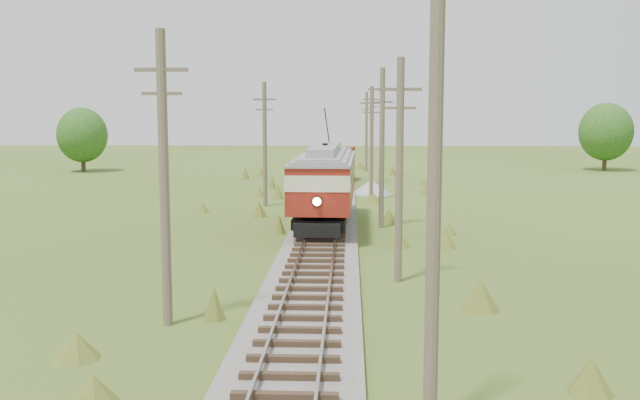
{
  "coord_description": "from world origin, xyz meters",
  "views": [
    {
      "loc": [
        1.42,
        -9.21,
        6.56
      ],
      "look_at": [
        0.0,
        24.24,
        2.41
      ],
      "focal_mm": 40.0,
      "sensor_mm": 36.0,
      "label": 1
    }
  ],
  "objects": [
    {
      "name": "tree_mid_b",
      "position": [
        30.0,
        72.0,
        4.33
      ],
      "size": [
        5.88,
        5.88,
        7.57
      ],
      "color": "#38281C",
      "rests_on": "ground"
    },
    {
      "name": "gravel_pile",
      "position": [
        3.24,
        47.72,
        0.54
      ],
      "size": [
        3.2,
        3.4,
        1.16
      ],
      "color": "gray",
      "rests_on": "ground"
    },
    {
      "name": "railbed_main",
      "position": [
        0.0,
        34.0,
        0.19
      ],
      "size": [
        3.6,
        96.0,
        0.57
      ],
      "color": "#605B54",
      "rests_on": "ground"
    },
    {
      "name": "utility_pole_r_1",
      "position": [
        3.1,
        5.0,
        4.4
      ],
      "size": [
        0.3,
        0.3,
        8.8
      ],
      "color": "brown",
      "rests_on": "ground"
    },
    {
      "name": "tree_mid_a",
      "position": [
        -28.0,
        68.0,
        4.02
      ],
      "size": [
        5.46,
        5.46,
        7.03
      ],
      "color": "#38281C",
      "rests_on": "ground"
    },
    {
      "name": "utility_pole_r_3",
      "position": [
        3.2,
        31.0,
        4.63
      ],
      "size": [
        1.6,
        0.3,
        9.0
      ],
      "color": "brown",
      "rests_on": "ground"
    },
    {
      "name": "gondola",
      "position": [
        0.0,
        57.29,
        1.97
      ],
      "size": [
        3.85,
        8.15,
        2.6
      ],
      "rotation": [
        0.0,
        0.0,
        -0.17
      ],
      "color": "black",
      "rests_on": "ground"
    },
    {
      "name": "utility_pole_l_a",
      "position": [
        -4.2,
        12.0,
        4.63
      ],
      "size": [
        1.6,
        0.3,
        9.0
      ],
      "color": "brown",
      "rests_on": "ground"
    },
    {
      "name": "utility_pole_r_4",
      "position": [
        3.0,
        44.0,
        4.32
      ],
      "size": [
        1.6,
        0.3,
        8.4
      ],
      "color": "brown",
      "rests_on": "ground"
    },
    {
      "name": "streetcar",
      "position": [
        -0.0,
        30.94,
        2.84
      ],
      "size": [
        3.46,
        13.69,
        6.23
      ],
      "rotation": [
        0.0,
        0.0,
        -0.02
      ],
      "color": "black",
      "rests_on": "ground"
    },
    {
      "name": "utility_pole_r_5",
      "position": [
        3.4,
        57.0,
        4.58
      ],
      "size": [
        1.6,
        0.3,
        8.9
      ],
      "color": "brown",
      "rests_on": "ground"
    },
    {
      "name": "utility_pole_r_2",
      "position": [
        3.3,
        18.0,
        4.42
      ],
      "size": [
        1.6,
        0.3,
        8.6
      ],
      "color": "brown",
      "rests_on": "ground"
    },
    {
      "name": "utility_pole_r_6",
      "position": [
        3.2,
        70.0,
        4.47
      ],
      "size": [
        1.6,
        0.3,
        8.7
      ],
      "color": "brown",
      "rests_on": "ground"
    },
    {
      "name": "utility_pole_l_b",
      "position": [
        -4.5,
        40.0,
        4.42
      ],
      "size": [
        1.6,
        0.3,
        8.6
      ],
      "color": "brown",
      "rests_on": "ground"
    }
  ]
}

